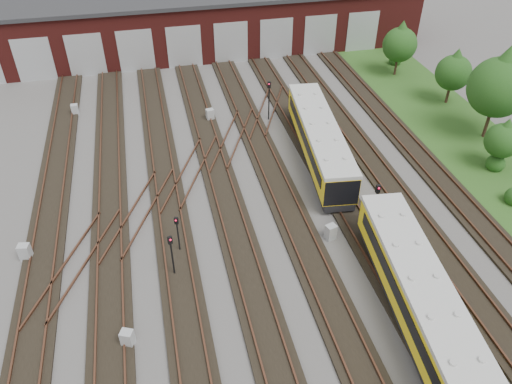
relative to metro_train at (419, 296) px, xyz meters
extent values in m
plane|color=#43413E|center=(-6.00, 2.31, -1.81)|extent=(120.00, 120.00, 0.00)
cube|color=black|center=(-20.00, 2.31, -1.72)|extent=(2.40, 70.00, 0.18)
cube|color=brown|center=(-20.72, 2.31, -1.55)|extent=(0.10, 70.00, 0.15)
cube|color=brown|center=(-19.28, 2.31, -1.55)|extent=(0.10, 70.00, 0.15)
cube|color=black|center=(-16.00, 2.31, -1.72)|extent=(2.40, 70.00, 0.18)
cube|color=brown|center=(-16.72, 2.31, -1.55)|extent=(0.10, 70.00, 0.15)
cube|color=brown|center=(-15.28, 2.31, -1.55)|extent=(0.10, 70.00, 0.15)
cube|color=black|center=(-12.00, 2.31, -1.72)|extent=(2.40, 70.00, 0.18)
cube|color=brown|center=(-12.72, 2.31, -1.55)|extent=(0.10, 70.00, 0.15)
cube|color=brown|center=(-11.28, 2.31, -1.55)|extent=(0.10, 70.00, 0.15)
cube|color=black|center=(-8.00, 2.31, -1.72)|extent=(2.40, 70.00, 0.18)
cube|color=brown|center=(-8.72, 2.31, -1.55)|extent=(0.10, 70.00, 0.15)
cube|color=brown|center=(-7.28, 2.31, -1.55)|extent=(0.10, 70.00, 0.15)
cube|color=black|center=(-4.00, 2.31, -1.72)|extent=(2.40, 70.00, 0.18)
cube|color=brown|center=(-4.72, 2.31, -1.55)|extent=(0.10, 70.00, 0.15)
cube|color=brown|center=(-3.28, 2.31, -1.55)|extent=(0.10, 70.00, 0.15)
cube|color=black|center=(0.00, 2.31, -1.72)|extent=(2.40, 70.00, 0.18)
cube|color=brown|center=(-0.72, 2.31, -1.55)|extent=(0.10, 70.00, 0.15)
cube|color=brown|center=(0.72, 2.31, -1.55)|extent=(0.10, 70.00, 0.15)
cube|color=black|center=(4.00, 2.31, -1.72)|extent=(2.40, 70.00, 0.18)
cube|color=brown|center=(3.28, 2.31, -1.55)|extent=(0.10, 70.00, 0.15)
cube|color=brown|center=(4.72, 2.31, -1.55)|extent=(0.10, 70.00, 0.15)
cube|color=brown|center=(7.28, 2.31, -1.55)|extent=(0.10, 70.00, 0.15)
cube|color=brown|center=(-14.00, 12.31, -1.55)|extent=(5.40, 9.62, 0.15)
cube|color=brown|center=(-10.00, 16.31, -1.55)|extent=(5.40, 9.62, 0.15)
cube|color=brown|center=(-6.00, 20.31, -1.55)|extent=(5.40, 9.62, 0.15)
cube|color=brown|center=(-18.00, 8.31, -1.55)|extent=(5.40, 9.62, 0.15)
cube|color=brown|center=(-2.00, 24.31, -1.55)|extent=(5.40, 9.62, 0.15)
cube|color=#541715|center=(-6.00, 42.31, 1.19)|extent=(50.00, 12.00, 6.00)
cube|color=#AAADAF|center=(-23.00, 36.29, 0.39)|extent=(3.60, 0.12, 4.40)
cube|color=#AAADAF|center=(-18.00, 36.29, 0.39)|extent=(3.60, 0.12, 4.40)
cube|color=#AAADAF|center=(-13.00, 36.29, 0.39)|extent=(3.60, 0.12, 4.40)
cube|color=#AAADAF|center=(-8.00, 36.29, 0.39)|extent=(3.60, 0.12, 4.40)
cube|color=#AAADAF|center=(-3.00, 36.29, 0.39)|extent=(3.60, 0.12, 4.40)
cube|color=#AAADAF|center=(2.00, 36.29, 0.39)|extent=(3.60, 0.12, 4.40)
cube|color=#AAADAF|center=(7.00, 36.29, 0.39)|extent=(3.60, 0.12, 4.40)
cube|color=#AAADAF|center=(12.00, 36.29, 0.39)|extent=(3.60, 0.12, 4.40)
cube|color=#294C19|center=(13.00, 12.31, -1.78)|extent=(8.00, 55.00, 0.05)
cube|color=black|center=(0.00, 0.00, -1.20)|extent=(3.74, 14.10, 0.56)
cube|color=#F8AF0D|center=(0.00, 0.00, 0.10)|extent=(4.02, 14.13, 2.04)
cube|color=beige|center=(0.00, 0.00, 1.27)|extent=(4.11, 14.14, 0.28)
cube|color=black|center=(-1.22, 0.14, 0.34)|extent=(1.48, 12.19, 0.79)
cube|color=black|center=(1.22, -0.14, 0.34)|extent=(1.48, 12.19, 0.79)
cube|color=black|center=(0.00, 16.00, -1.20)|extent=(3.74, 14.10, 0.56)
cube|color=#F8AF0D|center=(0.00, 16.00, 0.10)|extent=(4.02, 14.13, 2.04)
cube|color=beige|center=(0.00, 16.00, 1.27)|extent=(4.11, 14.14, 0.28)
cube|color=black|center=(-1.22, 16.14, 0.34)|extent=(1.48, 12.19, 0.79)
cube|color=black|center=(1.22, 15.86, 0.34)|extent=(1.48, 12.19, 0.79)
cylinder|color=black|center=(-11.74, 8.09, -0.66)|extent=(0.10, 0.10, 2.29)
cube|color=black|center=(-11.74, 8.09, 0.72)|extent=(0.27, 0.22, 0.48)
sphere|color=red|center=(-11.74, 8.00, 0.82)|extent=(0.11, 0.11, 0.11)
cylinder|color=black|center=(-12.27, 6.15, -0.52)|extent=(0.10, 0.10, 2.57)
cube|color=black|center=(-12.27, 6.15, 1.01)|extent=(0.29, 0.22, 0.51)
sphere|color=red|center=(-12.27, 6.05, 1.12)|extent=(0.12, 0.12, 0.12)
cylinder|color=black|center=(-2.17, 23.15, -0.28)|extent=(0.11, 0.11, 3.06)
cube|color=black|center=(-2.17, 23.15, 1.53)|extent=(0.32, 0.27, 0.55)
sphere|color=red|center=(-2.17, 23.04, 1.64)|extent=(0.13, 0.13, 0.13)
cylinder|color=black|center=(0.96, 7.68, -0.43)|extent=(0.11, 0.11, 2.76)
cube|color=black|center=(0.96, 7.68, 1.24)|extent=(0.29, 0.19, 0.56)
sphere|color=red|center=(0.96, 7.57, 1.35)|extent=(0.13, 0.13, 0.13)
cube|color=#A7AAAC|center=(-20.99, 9.59, -1.25)|extent=(0.76, 0.68, 1.11)
cube|color=#A7AAAC|center=(-19.00, 27.92, -1.30)|extent=(0.62, 0.52, 1.01)
cube|color=#A7AAAC|center=(-15.07, 1.81, -1.29)|extent=(0.78, 0.73, 1.04)
cube|color=#A7AAAC|center=(-7.28, 24.14, -1.27)|extent=(0.73, 0.64, 1.08)
cube|color=#A7AAAC|center=(-2.18, 7.08, -1.27)|extent=(0.77, 0.70, 1.07)
cylinder|color=#372319|center=(12.96, 29.28, -0.92)|extent=(0.23, 0.23, 1.76)
sphere|color=#1A4012|center=(12.96, 29.28, 1.43)|extent=(3.43, 3.43, 3.43)
cone|color=#1A4012|center=(12.96, 29.28, 2.65)|extent=(2.94, 2.94, 2.45)
cylinder|color=#372319|center=(14.91, 22.37, -0.98)|extent=(0.26, 0.26, 1.65)
sphere|color=#1A4012|center=(14.91, 22.37, 1.22)|extent=(3.21, 3.21, 3.21)
cone|color=#1A4012|center=(14.91, 22.37, 2.37)|extent=(2.75, 2.75, 2.29)
cylinder|color=#372319|center=(14.76, 16.07, -0.57)|extent=(0.27, 0.27, 2.48)
sphere|color=#1A4012|center=(14.76, 16.07, 2.74)|extent=(4.82, 4.82, 4.82)
cone|color=#1A4012|center=(14.76, 16.07, 4.46)|extent=(4.13, 4.13, 3.44)
cylinder|color=#372319|center=(12.85, 11.76, -1.13)|extent=(0.21, 0.21, 1.35)
sphere|color=#1A4012|center=(12.85, 11.76, 0.67)|extent=(2.62, 2.62, 2.62)
cone|color=#1A4012|center=(12.85, 11.76, 1.60)|extent=(2.25, 2.25, 1.87)
sphere|color=#1A4012|center=(12.81, 11.64, -1.09)|extent=(1.43, 1.43, 1.43)
sphere|color=#1A4012|center=(14.18, 31.77, -1.14)|extent=(1.34, 1.34, 1.34)
camera|label=1|loc=(-12.23, -14.93, 20.17)|focal=35.00mm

